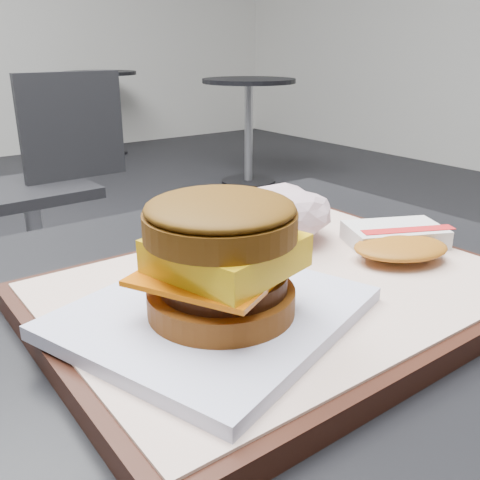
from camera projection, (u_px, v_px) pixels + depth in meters
The scene contains 7 objects.
serving_tray at pixel (283, 293), 0.44m from camera, with size 0.38×0.28×0.02m.
breakfast_sandwich at pixel (219, 270), 0.36m from camera, with size 0.23×0.22×0.09m.
hash_brown at pixel (397, 240), 0.50m from camera, with size 0.13×0.12×0.02m.
crumpled_wrapper at pixel (275, 215), 0.51m from camera, with size 0.12×0.09×0.05m, color silver, non-canonical shape.
neighbor_chair at pixel (46, 175), 2.02m from camera, with size 0.61×0.43×0.88m.
bg_table_near at pixel (249, 106), 3.83m from camera, with size 0.66×0.66×0.75m.
bg_table_far at pixel (101, 93), 4.88m from camera, with size 0.66×0.66×0.75m.
Camera 1 is at (-0.19, -0.31, 0.97)m, focal length 40.00 mm.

